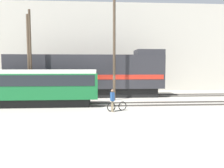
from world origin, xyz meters
TOP-DOWN VIEW (x-y plane):
  - ground_plane at (0.00, 0.00)m, footprint 120.00×120.00m
  - track_near at (0.00, -1.56)m, footprint 60.00×1.51m
  - track_far at (0.00, 3.85)m, footprint 60.00×1.51m
  - building_backdrop at (0.00, 12.19)m, footprint 36.35×6.00m
  - freight_locomotive at (-3.40, 3.85)m, footprint 17.12×3.04m
  - streetcar at (-8.01, -1.56)m, footprint 11.45×2.54m
  - bicycle at (-0.80, -4.12)m, footprint 1.58×0.67m
  - person at (-1.18, -4.39)m, footprint 0.32×0.41m
  - utility_pole_left at (-8.99, 1.15)m, footprint 0.26×0.26m
  - utility_pole_center at (-8.80, 1.15)m, footprint 0.23×0.23m
  - utility_pole_right at (-0.61, 1.15)m, footprint 0.27×0.27m

SIDE VIEW (x-z plane):
  - ground_plane at x=0.00m, z-range 0.00..0.00m
  - track_near at x=0.00m, z-range 0.00..0.14m
  - track_far at x=0.00m, z-range 0.00..0.14m
  - bicycle at x=-0.80m, z-range -0.03..0.73m
  - person at x=-1.18m, z-range 0.19..1.91m
  - streetcar at x=-8.01m, z-range 0.23..3.37m
  - freight_locomotive at x=-3.40m, z-range -0.17..5.10m
  - utility_pole_left at x=-8.99m, z-range 0.00..8.43m
  - utility_pole_center at x=-8.80m, z-range 0.00..8.88m
  - utility_pole_right at x=-0.61m, z-range 0.00..9.93m
  - building_backdrop at x=0.00m, z-range 0.00..11.99m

